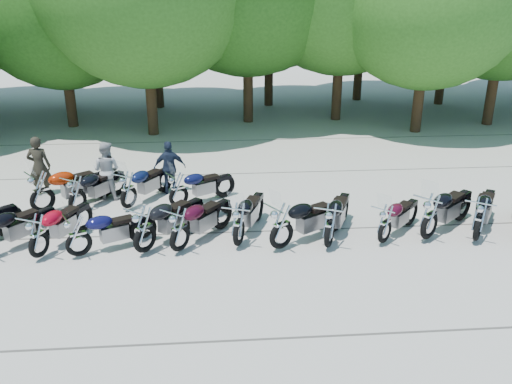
{
  "coord_description": "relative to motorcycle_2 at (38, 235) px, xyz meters",
  "views": [
    {
      "loc": [
        -0.97,
        -11.12,
        6.1
      ],
      "look_at": [
        0.0,
        1.5,
        1.1
      ],
      "focal_mm": 38.0,
      "sensor_mm": 36.0,
      "label": 1
    }
  ],
  "objects": [
    {
      "name": "ground",
      "position": [
        5.11,
        -0.42,
        -0.63
      ],
      "size": [
        90.0,
        90.0,
        0.0
      ],
      "primitive_type": "plane",
      "color": "#A5A095",
      "rests_on": "ground"
    },
    {
      "name": "motorcycle_2",
      "position": [
        0.0,
        0.0,
        0.0
      ],
      "size": [
        1.54,
        2.3,
        1.26
      ],
      "primitive_type": null,
      "rotation": [
        0.0,
        0.0,
        2.71
      ],
      "color": "#9A0518",
      "rests_on": "ground"
    },
    {
      "name": "motorcycle_3",
      "position": [
        0.91,
        -0.02,
        -0.02
      ],
      "size": [
        2.21,
        1.55,
        1.21
      ],
      "primitive_type": null,
      "rotation": [
        0.0,
        0.0,
        2.03
      ],
      "color": "#0C0C36",
      "rests_on": "ground"
    },
    {
      "name": "motorcycle_4",
      "position": [
        2.42,
        0.05,
        0.05
      ],
      "size": [
        2.1,
        2.34,
        1.37
      ],
      "primitive_type": null,
      "rotation": [
        0.0,
        0.0,
        2.46
      ],
      "color": "black",
      "rests_on": "ground"
    },
    {
      "name": "motorcycle_5",
      "position": [
        3.23,
        0.05,
        0.02
      ],
      "size": [
        1.97,
        2.25,
        1.3
      ],
      "primitive_type": null,
      "rotation": [
        0.0,
        0.0,
        2.48
      ],
      "color": "black",
      "rests_on": "ground"
    },
    {
      "name": "motorcycle_6",
      "position": [
        4.63,
        0.25,
        0.01
      ],
      "size": [
        1.44,
        2.36,
        1.28
      ],
      "primitive_type": null,
      "rotation": [
        0.0,
        0.0,
        2.78
      ],
      "color": "black",
      "rests_on": "ground"
    },
    {
      "name": "motorcycle_7",
      "position": [
        5.64,
        -0.02,
        0.05
      ],
      "size": [
        2.43,
        1.91,
        1.36
      ],
      "primitive_type": null,
      "rotation": [
        0.0,
        0.0,
        2.14
      ],
      "color": "black",
      "rests_on": "ground"
    },
    {
      "name": "motorcycle_8",
      "position": [
        6.8,
        -0.0,
        0.02
      ],
      "size": [
        1.59,
        2.39,
        1.31
      ],
      "primitive_type": null,
      "rotation": [
        0.0,
        0.0,
        2.72
      ],
      "color": "black",
      "rests_on": "ground"
    },
    {
      "name": "motorcycle_9",
      "position": [
        8.19,
        0.12,
        -0.05
      ],
      "size": [
        1.88,
        1.93,
        1.17
      ],
      "primitive_type": null,
      "rotation": [
        0.0,
        0.0,
        2.38
      ],
      "color": "#390718",
      "rests_on": "ground"
    },
    {
      "name": "motorcycle_10",
      "position": [
        9.33,
        0.22,
        0.07
      ],
      "size": [
        2.37,
        2.18,
        1.4
      ],
      "primitive_type": null,
      "rotation": [
        0.0,
        0.0,
        2.28
      ],
      "color": "black",
      "rests_on": "ground"
    },
    {
      "name": "motorcycle_11",
      "position": [
        10.5,
        0.05,
        0.03
      ],
      "size": [
        1.9,
        2.34,
        1.32
      ],
      "primitive_type": null,
      "rotation": [
        0.0,
        0.0,
        2.55
      ],
      "color": "black",
      "rests_on": "ground"
    },
    {
      "name": "motorcycle_14",
      "position": [
        -0.66,
        2.65,
        0.07
      ],
      "size": [
        2.42,
        2.1,
        1.4
      ],
      "primitive_type": null,
      "rotation": [
        0.0,
        0.0,
        2.23
      ],
      "color": "#992105",
      "rests_on": "ground"
    },
    {
      "name": "motorcycle_15",
      "position": [
        0.28,
        2.62,
        -0.01
      ],
      "size": [
        1.77,
        2.2,
        1.24
      ],
      "primitive_type": null,
      "rotation": [
        0.0,
        0.0,
        2.56
      ],
      "color": "black",
      "rests_on": "ground"
    },
    {
      "name": "motorcycle_16",
      "position": [
        1.66,
        2.78,
        0.0
      ],
      "size": [
        1.79,
        2.25,
        1.26
      ],
      "primitive_type": null,
      "rotation": [
        0.0,
        0.0,
        2.56
      ],
      "color": "#0B1334",
      "rests_on": "ground"
    },
    {
      "name": "motorcycle_17",
      "position": [
        3.05,
        2.78,
        -0.03
      ],
      "size": [
        2.14,
        1.61,
        1.19
      ],
      "primitive_type": null,
      "rotation": [
        0.0,
        0.0,
        2.1
      ],
      "color": "#0B0F33",
      "rests_on": "ground"
    },
    {
      "name": "rider_0",
      "position": [
        -1.1,
        4.1,
        0.29
      ],
      "size": [
        0.68,
        0.46,
        1.84
      ],
      "primitive_type": "imported",
      "rotation": [
        0.0,
        0.0,
        3.11
      ],
      "color": "black",
      "rests_on": "ground"
    },
    {
      "name": "rider_1",
      "position": [
        0.92,
        3.75,
        0.24
      ],
      "size": [
        1.0,
        0.89,
        1.73
      ],
      "primitive_type": "imported",
      "rotation": [
        0.0,
        0.0,
        2.82
      ],
      "color": "#A0A1A3",
      "rests_on": "ground"
    },
    {
      "name": "rider_2",
      "position": [
        2.74,
        3.99,
        0.19
      ],
      "size": [
        1.0,
        0.52,
        1.63
      ],
      "primitive_type": "imported",
      "rotation": [
        0.0,
        0.0,
        3.27
      ],
      "color": "#1B2438",
      "rests_on": "ground"
    }
  ]
}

